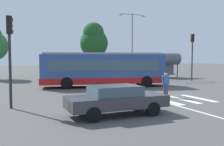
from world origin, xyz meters
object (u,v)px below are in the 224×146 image
parked_car_champagne (97,73)px  parked_car_white (117,73)px  bus_stop_shelter (166,59)px  parked_car_red (136,72)px  foreground_sedan (116,98)px  pedestrian_crossing_street (166,83)px  traffic_light_near_corner (10,47)px  parked_car_blue (52,74)px  twin_arm_street_lamp (132,38)px  parked_car_black (74,73)px  background_tree_right (94,40)px  traffic_light_far_corner (192,50)px  city_transit_bus (103,69)px

parked_car_champagne → parked_car_white: (2.44, -0.64, 0.00)m
parked_car_white → bus_stop_shelter: size_ratio=1.26×
parked_car_white → parked_car_red: bearing=0.9°
foreground_sedan → bus_stop_shelter: bus_stop_shelter is taller
pedestrian_crossing_street → traffic_light_near_corner: bearing=179.6°
parked_car_blue → parked_car_red: size_ratio=0.98×
parked_car_red → twin_arm_street_lamp: bearing=-153.9°
parked_car_red → parked_car_champagne: bearing=173.4°
foreground_sedan → twin_arm_street_lamp: size_ratio=0.55×
parked_car_black → background_tree_right: (4.86, 6.95, 4.49)m
traffic_light_near_corner → traffic_light_far_corner: size_ratio=0.89×
city_transit_bus → parked_car_white: 8.72m
foreground_sedan → parked_car_champagne: size_ratio=0.99×
parked_car_white → traffic_light_near_corner: bearing=-131.0°
twin_arm_street_lamp → traffic_light_near_corner: bearing=-135.8°
foreground_sedan → parked_car_red: 21.10m
background_tree_right → parked_car_blue: bearing=-136.5°
parked_car_white → traffic_light_far_corner: size_ratio=0.87×
twin_arm_street_lamp → background_tree_right: (-2.30, 7.95, 0.23)m
bus_stop_shelter → background_tree_right: (-7.00, 8.64, 2.84)m
city_transit_bus → twin_arm_street_lamp: 10.14m
parked_car_blue → traffic_light_near_corner: bearing=-107.2°
parked_car_white → traffic_light_far_corner: (6.69, -5.77, 2.75)m
twin_arm_street_lamp → parked_car_champagne: bearing=166.6°
pedestrian_crossing_street → background_tree_right: (2.67, 22.07, 4.29)m
parked_car_white → twin_arm_street_lamp: twin_arm_street_lamp is taller
parked_car_blue → parked_car_red: same height
parked_car_champagne → parked_car_white: same height
twin_arm_street_lamp → traffic_light_far_corner: bearing=-48.2°
city_transit_bus → traffic_light_near_corner: (-7.87, -7.14, 1.56)m
pedestrian_crossing_street → parked_car_champagne: size_ratio=0.38×
parked_car_champagne → twin_arm_street_lamp: size_ratio=0.56×
parked_car_champagne → city_transit_bus: bearing=-105.9°
foreground_sedan → traffic_light_near_corner: (-4.32, 3.52, 2.38)m
parked_car_white → city_transit_bus: bearing=-122.8°
foreground_sedan → parked_car_blue: 18.37m
parked_car_blue → background_tree_right: (7.55, 7.16, 4.49)m
parked_car_champagne → parked_car_red: (5.18, -0.60, 0.00)m
parked_car_champagne → background_tree_right: background_tree_right is taller
foreground_sedan → background_tree_right: size_ratio=0.57×
city_transit_bus → parked_car_champagne: bearing=74.1°
parked_car_white → traffic_light_far_corner: 9.25m
bus_stop_shelter → parked_car_blue: bearing=174.2°
parked_car_white → foreground_sedan: bearing=-114.7°
parked_car_black → traffic_light_near_corner: bearing=-115.8°
pedestrian_crossing_street → foreground_sedan: 6.20m
traffic_light_near_corner → bus_stop_shelter: (19.13, 13.36, -0.73)m
foreground_sedan → parked_car_blue: same height
parked_car_black → traffic_light_near_corner: size_ratio=0.99×
twin_arm_street_lamp → parked_car_red: bearing=26.1°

